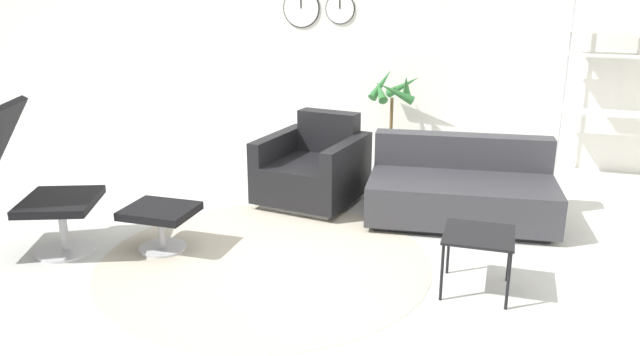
# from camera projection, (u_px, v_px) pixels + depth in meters

# --- Properties ---
(ground_plane) EXTENTS (12.00, 12.00, 0.00)m
(ground_plane) POSITION_uv_depth(u_px,v_px,m) (302.00, 246.00, 4.83)
(ground_plane) COLOR silver
(wall_back) EXTENTS (12.00, 0.09, 2.80)m
(wall_back) POSITION_uv_depth(u_px,v_px,m) (382.00, 33.00, 7.06)
(wall_back) COLOR silver
(wall_back) RESTS_ON ground_plane
(round_rug) EXTENTS (2.42, 2.42, 0.01)m
(round_rug) POSITION_uv_depth(u_px,v_px,m) (265.00, 261.00, 4.56)
(round_rug) COLOR #BCB29E
(round_rug) RESTS_ON ground_plane
(lounge_chair) EXTENTS (1.16, 0.88, 1.24)m
(lounge_chair) POSITION_uv_depth(u_px,v_px,m) (1.00, 158.00, 4.48)
(lounge_chair) COLOR #BCBCC1
(lounge_chair) RESTS_ON ground_plane
(ottoman) EXTENTS (0.51, 0.43, 0.34)m
(ottoman) POSITION_uv_depth(u_px,v_px,m) (160.00, 218.00, 4.70)
(ottoman) COLOR #BCBCC1
(ottoman) RESTS_ON ground_plane
(armchair_red) EXTENTS (0.95, 1.01, 0.79)m
(armchair_red) POSITION_uv_depth(u_px,v_px,m) (314.00, 171.00, 5.74)
(armchair_red) COLOR silver
(armchair_red) RESTS_ON ground_plane
(couch_low) EXTENTS (1.62, 1.06, 0.67)m
(couch_low) POSITION_uv_depth(u_px,v_px,m) (461.00, 191.00, 5.33)
(couch_low) COLOR black
(couch_low) RESTS_ON ground_plane
(side_table) EXTENTS (0.45, 0.45, 0.41)m
(side_table) POSITION_uv_depth(u_px,v_px,m) (479.00, 239.00, 4.03)
(side_table) COLOR black
(side_table) RESTS_ON ground_plane
(potted_plant) EXTENTS (0.59, 0.62, 1.05)m
(potted_plant) POSITION_uv_depth(u_px,v_px,m) (392.00, 125.00, 6.91)
(potted_plant) COLOR #333338
(potted_plant) RESTS_ON ground_plane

